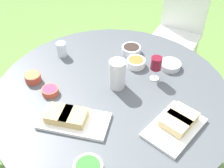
{
  "coord_description": "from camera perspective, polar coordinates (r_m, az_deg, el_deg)",
  "views": [
    {
      "loc": [
        1.18,
        0.44,
        1.97
      ],
      "look_at": [
        0.0,
        0.0,
        0.83
      ],
      "focal_mm": 45.0,
      "sensor_mm": 36.0,
      "label": 1
    }
  ],
  "objects": [
    {
      "name": "bowl_fries",
      "position": [
        1.86,
        -15.78,
        1.31
      ],
      "size": [
        0.1,
        0.1,
        0.05
      ],
      "color": "#B74733",
      "rests_on": "dining_table"
    },
    {
      "name": "bowl_dip_cream",
      "position": [
        1.94,
        11.76,
        3.85
      ],
      "size": [
        0.14,
        0.14,
        0.04
      ],
      "color": "silver",
      "rests_on": "dining_table"
    },
    {
      "name": "water_pitcher",
      "position": [
        1.71,
        1.05,
        1.99
      ],
      "size": [
        0.11,
        0.1,
        0.19
      ],
      "color": "silver",
      "rests_on": "dining_table"
    },
    {
      "name": "dining_table",
      "position": [
        1.81,
        0.0,
        -3.82
      ],
      "size": [
        1.47,
        1.47,
        0.77
      ],
      "color": "#4C4C51",
      "rests_on": "ground_plane"
    },
    {
      "name": "bowl_dip_red",
      "position": [
        1.75,
        -12.46,
        -1.33
      ],
      "size": [
        0.1,
        0.1,
        0.04
      ],
      "color": "#B74733",
      "rests_on": "dining_table"
    },
    {
      "name": "bowl_olives",
      "position": [
        2.04,
        3.95,
        7.02
      ],
      "size": [
        0.14,
        0.14,
        0.05
      ],
      "color": "silver",
      "rests_on": "dining_table"
    },
    {
      "name": "wine_glass",
      "position": [
        1.77,
        8.97,
        4.0
      ],
      "size": [
        0.07,
        0.07,
        0.17
      ],
      "color": "silver",
      "rests_on": "dining_table"
    },
    {
      "name": "ground_plane",
      "position": [
        2.34,
        0.0,
        -15.42
      ],
      "size": [
        40.0,
        40.0,
        0.0
      ],
      "primitive_type": "plane",
      "color": "#668E42"
    },
    {
      "name": "cup_water_near",
      "position": [
        2.03,
        -10.19,
        6.97
      ],
      "size": [
        0.07,
        0.07,
        0.1
      ],
      "color": "silver",
      "rests_on": "dining_table"
    },
    {
      "name": "bowl_salad",
      "position": [
        1.38,
        -4.88,
        -16.56
      ],
      "size": [
        0.14,
        0.14,
        0.04
      ],
      "color": "beige",
      "rests_on": "dining_table"
    },
    {
      "name": "chair_near_right",
      "position": [
        2.89,
        13.27,
        10.75
      ],
      "size": [
        0.48,
        0.5,
        0.89
      ],
      "color": "silver",
      "rests_on": "ground_plane"
    },
    {
      "name": "bowl_roasted_veg",
      "position": [
        1.92,
        4.88,
        4.41
      ],
      "size": [
        0.13,
        0.13,
        0.05
      ],
      "color": "white",
      "rests_on": "dining_table"
    },
    {
      "name": "platter_charcuterie",
      "position": [
        1.56,
        13.02,
        -7.81
      ],
      "size": [
        0.39,
        0.33,
        0.07
      ],
      "color": "white",
      "rests_on": "dining_table"
    },
    {
      "name": "platter_bread_main",
      "position": [
        1.56,
        -8.49,
        -6.89
      ],
      "size": [
        0.24,
        0.4,
        0.07
      ],
      "color": "white",
      "rests_on": "dining_table"
    }
  ]
}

